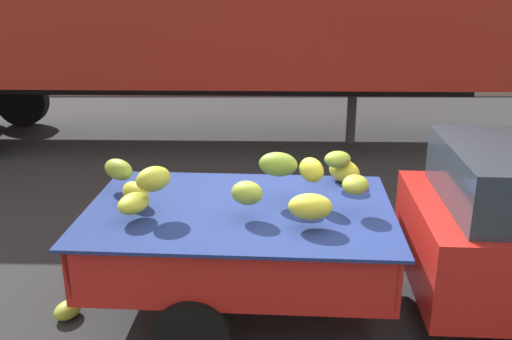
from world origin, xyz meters
TOP-DOWN VIEW (x-y plane):
  - ground at (0.00, 0.00)m, footprint 220.00×220.00m
  - curb_strip at (0.00, 10.46)m, footprint 80.00×0.80m
  - pickup_truck at (1.25, -0.34)m, footprint 5.01×2.14m
  - semi_trailer at (-2.08, 5.71)m, footprint 12.06×2.88m
  - fallen_banana_bunch_near_tailgate at (-2.34, -0.33)m, footprint 0.31×0.35m

SIDE VIEW (x-z plane):
  - ground at x=0.00m, z-range 0.00..0.00m
  - curb_strip at x=0.00m, z-range 0.00..0.16m
  - fallen_banana_bunch_near_tailgate at x=-2.34m, z-range 0.00..0.16m
  - pickup_truck at x=1.25m, z-range 0.03..1.73m
  - semi_trailer at x=-2.08m, z-range 0.57..4.52m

